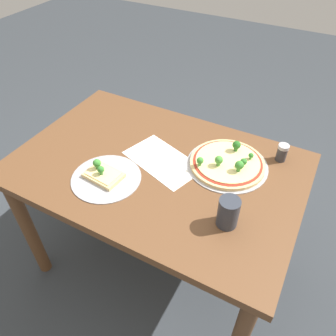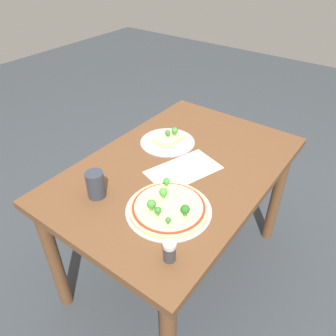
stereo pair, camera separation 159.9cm
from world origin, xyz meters
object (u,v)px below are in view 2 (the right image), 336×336
at_px(condiment_shaker, 170,251).
at_px(dining_table, 178,183).
at_px(drinking_cup, 96,185).
at_px(pizza_tray_slice, 168,140).
at_px(pizza_tray_whole, 168,208).

bearing_deg(condiment_shaker, dining_table, -148.25).
distance_m(drinking_cup, condiment_shaker, 0.43).
distance_m(dining_table, condiment_shaker, 0.53).
height_order(drinking_cup, condiment_shaker, drinking_cup).
xyz_separation_m(pizza_tray_slice, drinking_cup, (0.50, 0.01, 0.05)).
xyz_separation_m(pizza_tray_whole, pizza_tray_slice, (-0.40, -0.29, -0.00)).
bearing_deg(dining_table, pizza_tray_slice, -131.06).
distance_m(pizza_tray_slice, condiment_shaker, 0.72).
relative_size(dining_table, pizza_tray_whole, 3.54).
height_order(pizza_tray_whole, condiment_shaker, condiment_shaker).
bearing_deg(drinking_cup, pizza_tray_whole, 109.85).
distance_m(dining_table, pizza_tray_slice, 0.24).
relative_size(pizza_tray_slice, condiment_shaker, 3.59).
bearing_deg(drinking_cup, condiment_shaker, 79.28).
bearing_deg(condiment_shaker, pizza_tray_whole, -142.60).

